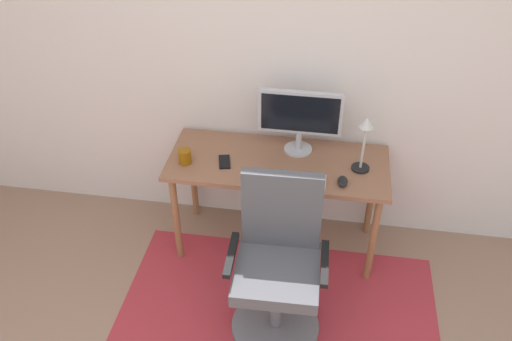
{
  "coord_description": "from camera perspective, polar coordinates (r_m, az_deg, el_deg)",
  "views": [
    {
      "loc": [
        0.41,
        -0.84,
        2.65
      ],
      "look_at": [
        0.03,
        1.6,
        0.81
      ],
      "focal_mm": 37.59,
      "sensor_mm": 36.0,
      "label": 1
    }
  ],
  "objects": [
    {
      "name": "wall_back",
      "position": [
        3.35,
        1.18,
        13.0
      ],
      "size": [
        6.0,
        0.1,
        2.6
      ],
      "primitive_type": "cube",
      "color": "silver",
      "rests_on": "ground"
    },
    {
      "name": "desk_lamp",
      "position": [
        3.19,
        11.51,
        3.58
      ],
      "size": [
        0.11,
        0.11,
        0.36
      ],
      "color": "black",
      "rests_on": "desk"
    },
    {
      "name": "office_chair",
      "position": [
        3.02,
        2.33,
        -10.87
      ],
      "size": [
        0.54,
        0.51,
        1.01
      ],
      "rotation": [
        0.0,
        0.0,
        0.03
      ],
      "color": "slate",
      "rests_on": "ground"
    },
    {
      "name": "monitor",
      "position": [
        3.3,
        4.71,
        5.84
      ],
      "size": [
        0.52,
        0.18,
        0.42
      ],
      "color": "#B2B2B7",
      "rests_on": "desk"
    },
    {
      "name": "coffee_cup",
      "position": [
        3.32,
        -7.59,
        1.5
      ],
      "size": [
        0.08,
        0.08,
        0.09
      ],
      "primitive_type": "cylinder",
      "color": "#884E0A",
      "rests_on": "desk"
    },
    {
      "name": "area_rug",
      "position": [
        3.37,
        2.27,
        -15.13
      ],
      "size": [
        1.92,
        1.22,
        0.01
      ],
      "primitive_type": "cube",
      "color": "#AA2E37",
      "rests_on": "ground"
    },
    {
      "name": "desk",
      "position": [
        3.38,
        2.33,
        -0.09
      ],
      "size": [
        1.37,
        0.56,
        0.71
      ],
      "color": "#8B5B41",
      "rests_on": "ground"
    },
    {
      "name": "keyboard",
      "position": [
        3.17,
        3.57,
        -0.95
      ],
      "size": [
        0.43,
        0.13,
        0.02
      ],
      "primitive_type": "cube",
      "color": "white",
      "rests_on": "desk"
    },
    {
      "name": "computer_mouse",
      "position": [
        3.18,
        9.2,
        -1.15
      ],
      "size": [
        0.06,
        0.1,
        0.03
      ],
      "primitive_type": "ellipsoid",
      "color": "black",
      "rests_on": "desk"
    },
    {
      "name": "cell_phone",
      "position": [
        3.32,
        -3.37,
        0.93
      ],
      "size": [
        0.1,
        0.15,
        0.01
      ],
      "primitive_type": "cube",
      "rotation": [
        0.0,
        0.0,
        0.24
      ],
      "color": "black",
      "rests_on": "desk"
    }
  ]
}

